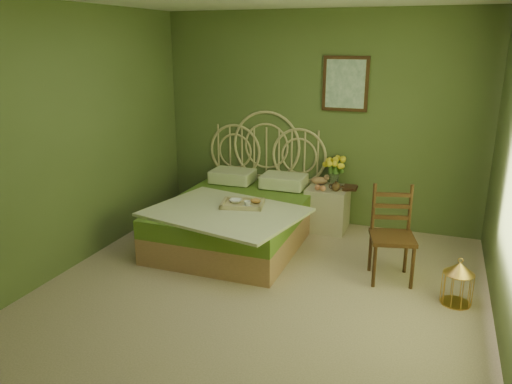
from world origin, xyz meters
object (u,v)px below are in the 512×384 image
at_px(chair, 394,228).
at_px(birdcage, 458,284).
at_px(nightstand, 328,202).
at_px(bed, 239,215).

distance_m(chair, birdcage, 0.77).
height_order(nightstand, birdcage, nightstand).
bearing_deg(nightstand, bed, -141.92).
xyz_separation_m(nightstand, chair, (0.87, -1.07, 0.16)).
bearing_deg(chair, bed, 154.10).
distance_m(nightstand, birdcage, 2.05).
relative_size(bed, birdcage, 5.59).
distance_m(bed, nightstand, 1.13).
xyz_separation_m(bed, birdcage, (2.37, -0.72, -0.11)).
relative_size(chair, birdcage, 2.33).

